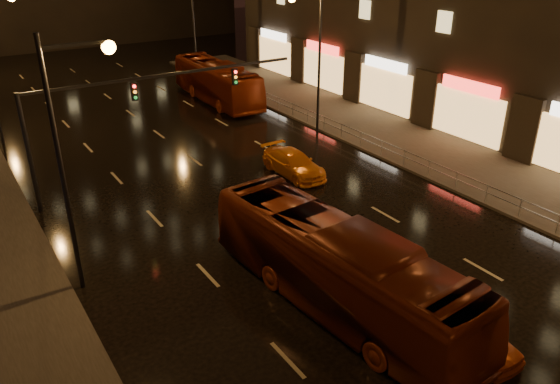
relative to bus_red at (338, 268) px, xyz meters
The scene contains 8 objects.
ground 14.77m from the bus_red, 83.03° to the left, with size 140.00×140.00×0.00m, color black.
sidewalk_right 18.10m from the bus_red, 32.03° to the left, with size 7.00×70.00×0.15m, color #38332D.
traffic_signal 15.22m from the bus_red, 102.70° to the left, with size 15.31×0.32×6.20m.
railing_right 17.37m from the bus_red, 46.35° to the left, with size 0.05×56.00×1.00m.
bus_red is the anchor object (origin of this frame).
bus_curb 29.34m from the bus_red, 71.70° to the left, with size 2.82×12.04×3.35m, color maroon.
taxi_near 4.94m from the bus_red, 61.80° to the right, with size 1.58×3.93×1.34m, color #C24812.
taxi_far 12.79m from the bus_red, 63.05° to the left, with size 1.93×4.75×1.38m, color orange.
Camera 1 is at (-12.90, -7.67, 12.89)m, focal length 35.00 mm.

